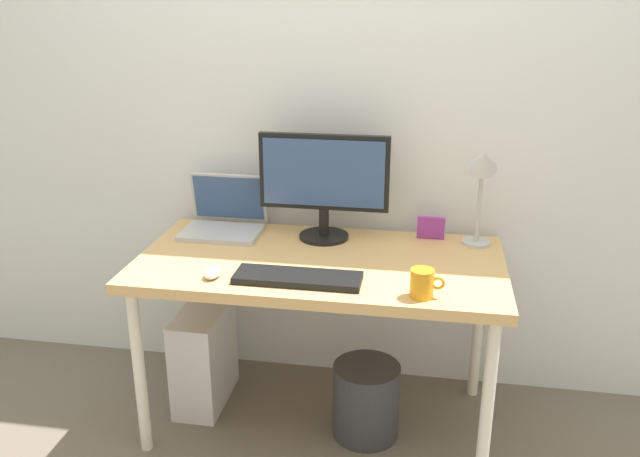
{
  "coord_description": "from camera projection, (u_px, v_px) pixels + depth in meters",
  "views": [
    {
      "loc": [
        0.39,
        -2.26,
        1.65
      ],
      "look_at": [
        0.0,
        0.0,
        0.83
      ],
      "focal_mm": 37.22,
      "sensor_mm": 36.0,
      "label": 1
    }
  ],
  "objects": [
    {
      "name": "ground_plane",
      "position": [
        320.0,
        419.0,
        2.72
      ],
      "size": [
        6.0,
        6.0,
        0.0
      ],
      "primitive_type": "plane",
      "color": "#665B51"
    },
    {
      "name": "back_wall",
      "position": [
        337.0,
        84.0,
        2.66
      ],
      "size": [
        4.4,
        0.04,
        2.6
      ],
      "primitive_type": "cube",
      "color": "silver",
      "rests_on": "ground_plane"
    },
    {
      "name": "desk",
      "position": [
        320.0,
        274.0,
        2.5
      ],
      "size": [
        1.37,
        0.71,
        0.71
      ],
      "color": "tan",
      "rests_on": "ground_plane"
    },
    {
      "name": "monitor",
      "position": [
        324.0,
        180.0,
        2.61
      ],
      "size": [
        0.52,
        0.2,
        0.43
      ],
      "color": "black",
      "rests_on": "desk"
    },
    {
      "name": "laptop",
      "position": [
        224.0,
        218.0,
        2.75
      ],
      "size": [
        0.32,
        0.26,
        0.23
      ],
      "color": "#B2B2B7",
      "rests_on": "desk"
    },
    {
      "name": "desk_lamp",
      "position": [
        482.0,
        176.0,
        2.49
      ],
      "size": [
        0.11,
        0.16,
        0.41
      ],
      "color": "#B2B2B7",
      "rests_on": "desk"
    },
    {
      "name": "keyboard",
      "position": [
        298.0,
        278.0,
        2.28
      ],
      "size": [
        0.44,
        0.14,
        0.02
      ],
      "primitive_type": "cube",
      "color": "black",
      "rests_on": "desk"
    },
    {
      "name": "mouse",
      "position": [
        213.0,
        273.0,
        2.31
      ],
      "size": [
        0.06,
        0.09,
        0.03
      ],
      "primitive_type": "ellipsoid",
      "color": "silver",
      "rests_on": "desk"
    },
    {
      "name": "coffee_mug",
      "position": [
        422.0,
        283.0,
        2.15
      ],
      "size": [
        0.11,
        0.08,
        0.1
      ],
      "color": "orange",
      "rests_on": "desk"
    },
    {
      "name": "photo_frame",
      "position": [
        431.0,
        228.0,
        2.66
      ],
      "size": [
        0.11,
        0.02,
        0.09
      ],
      "primitive_type": "cube",
      "rotation": [
        0.07,
        0.0,
        0.0
      ],
      "color": "purple",
      "rests_on": "desk"
    },
    {
      "name": "computer_tower",
      "position": [
        204.0,
        356.0,
        2.78
      ],
      "size": [
        0.18,
        0.36,
        0.42
      ],
      "primitive_type": "cube",
      "color": "silver",
      "rests_on": "ground_plane"
    },
    {
      "name": "wastebasket",
      "position": [
        366.0,
        400.0,
        2.58
      ],
      "size": [
        0.26,
        0.26,
        0.3
      ],
      "primitive_type": "cylinder",
      "color": "#333338",
      "rests_on": "ground_plane"
    }
  ]
}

